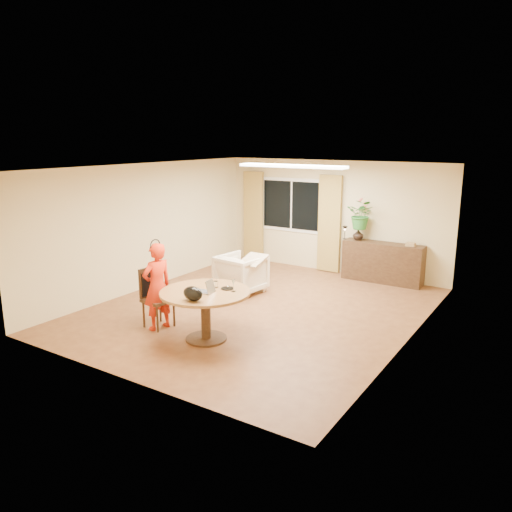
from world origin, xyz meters
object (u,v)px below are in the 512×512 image
(dining_table, at_px, (205,302))
(sideboard, at_px, (383,262))
(child, at_px, (157,286))
(armchair, at_px, (241,274))
(dining_chair, at_px, (158,298))

(dining_table, xyz_separation_m, sideboard, (1.25, 4.64, -0.19))
(sideboard, bearing_deg, child, -115.21)
(sideboard, bearing_deg, dining_table, -105.09)
(child, distance_m, sideboard, 5.19)
(child, height_order, armchair, child)
(dining_chair, bearing_deg, sideboard, 71.21)
(dining_table, relative_size, sideboard, 0.80)
(dining_table, distance_m, sideboard, 4.81)
(dining_table, distance_m, child, 0.96)
(dining_chair, distance_m, armchair, 2.34)
(dining_chair, relative_size, sideboard, 0.57)
(dining_table, xyz_separation_m, dining_chair, (-1.01, 0.01, -0.13))
(child, relative_size, sideboard, 0.83)
(dining_table, bearing_deg, armchair, 111.56)
(armchair, bearing_deg, dining_chair, 94.54)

